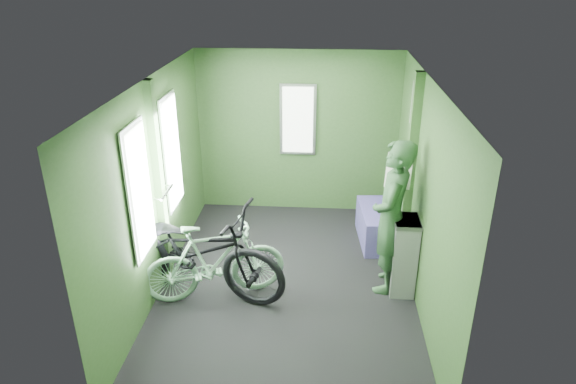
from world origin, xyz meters
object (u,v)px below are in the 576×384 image
Objects in this scene: bicycle_black at (198,292)px; bench_seat at (382,222)px; waste_box at (403,256)px; passenger at (391,217)px; bicycle_mint at (217,297)px.

bicycle_black is 2.19× the size of bench_seat.
bicycle_black is at bearing -174.59° from waste_box.
bench_seat is (2.13, 1.31, 0.28)m from bicycle_black.
passenger is at bearing 155.12° from waste_box.
passenger is (1.85, 0.35, 0.86)m from bicycle_mint.
passenger is at bearing -66.92° from bicycle_black.
passenger reaches higher than bicycle_black.
passenger is (2.09, 0.28, 0.86)m from bicycle_black.
passenger reaches higher than waste_box.
bench_seat reaches higher than bicycle_mint.
bench_seat is at bearing -167.67° from passenger.
waste_box reaches higher than bicycle_black.
bicycle_black is at bearing -67.78° from passenger.
bench_seat is at bearing -72.79° from bicycle_mint.
bench_seat is (0.04, 1.02, -0.58)m from passenger.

